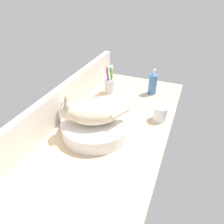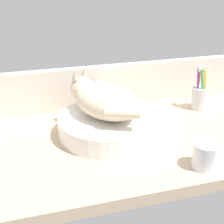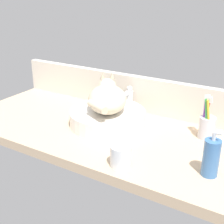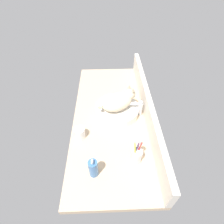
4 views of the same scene
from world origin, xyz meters
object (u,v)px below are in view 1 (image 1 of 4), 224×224
Objects in this scene: soap_dispenser at (153,84)px; toothbrush_cup at (109,85)px; faucet at (66,112)px; water_glass at (160,114)px; sink_basin at (96,126)px; cat at (93,111)px.

toothbrush_cup reaches higher than soap_dispenser.
faucet is at bearing 145.75° from soap_dispenser.
soap_dispenser is 2.06× the size of water_glass.
sink_basin is 2.08× the size of soap_dispenser.
toothbrush_cup is at bearing 11.75° from cat.
faucet is at bearing 115.67° from water_glass.
faucet is (1.14, 17.19, 3.88)cm from sink_basin.
sink_basin is 17.66cm from faucet.
soap_dispenser reaches higher than sink_basin.
water_glass reaches higher than sink_basin.
sink_basin is at bearing -93.80° from faucet.
soap_dispenser is 0.87× the size of toothbrush_cup.
water_glass is at bearing -50.55° from cat.
soap_dispenser is 27.84cm from toothbrush_cup.
faucet reaches higher than water_glass.
water_glass is (21.30, -44.32, -3.89)cm from faucet.
cat is at bearing 161.12° from soap_dispenser.
soap_dispenser is (49.40, -33.63, -0.66)cm from faucet.
soap_dispenser is at bearing -71.89° from toothbrush_cup.
water_glass is at bearing -50.39° from sink_basin.
cat is 3.81× the size of water_glass.
toothbrush_cup reaches higher than faucet.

